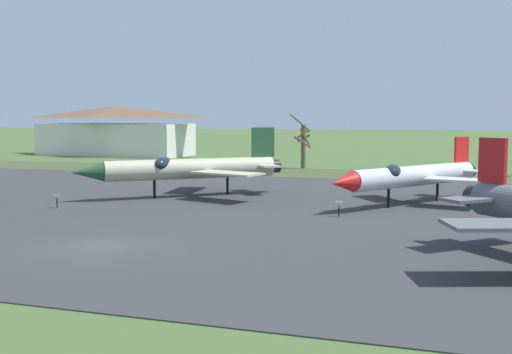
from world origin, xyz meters
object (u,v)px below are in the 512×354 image
Objects in this scene: info_placard_front_right at (57,200)px; visitor_building at (115,132)px; jet_fighter_front_right at (186,168)px; info_placard_front_left at (339,207)px; jet_fighter_front_left at (410,176)px.

visitor_building is at bearing 117.32° from info_placard_front_right.
jet_fighter_front_right is 14.33× the size of info_placard_front_right.
jet_fighter_front_right is 58.56m from visitor_building.
info_placard_front_left reaches higher than info_placard_front_right.
jet_fighter_front_right is 0.52× the size of visitor_building.
visitor_building is at bearing 132.32° from info_placard_front_left.
info_placard_front_left is (-3.98, -6.88, -1.56)m from jet_fighter_front_left.
jet_fighter_front_left is 1.00× the size of jet_fighter_front_right.
jet_fighter_front_left is at bearing 59.97° from info_placard_front_left.
info_placard_front_right is at bearing -62.68° from visitor_building.
jet_fighter_front_left is 25.43m from info_placard_front_right.
visitor_building reaches higher than info_placard_front_right.
info_placard_front_right is (-23.57, -9.41, -1.58)m from jet_fighter_front_left.
info_placard_front_left is 0.07× the size of jet_fighter_front_right.
info_placard_front_right is at bearing -158.24° from jet_fighter_front_left.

